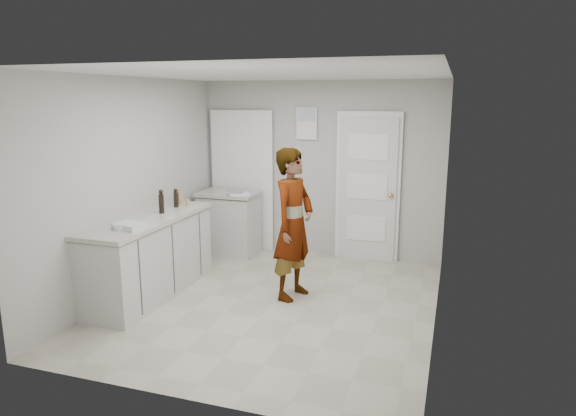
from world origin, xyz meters
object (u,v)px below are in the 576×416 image
(baking_dish, at_px, (130,226))
(cake_mix_box, at_px, (178,197))
(oil_cruet_a, at_px, (176,198))
(person, at_px, (293,224))
(spice_jar, at_px, (188,203))
(oil_cruet_b, at_px, (161,202))
(egg_bowl, at_px, (120,227))

(baking_dish, bearing_deg, cake_mix_box, 97.33)
(cake_mix_box, distance_m, baking_dish, 1.29)
(cake_mix_box, relative_size, baking_dish, 0.52)
(cake_mix_box, bearing_deg, oil_cruet_a, -47.94)
(person, height_order, spice_jar, person)
(person, bearing_deg, oil_cruet_b, 111.59)
(person, distance_m, baking_dish, 1.77)
(spice_jar, xyz_separation_m, baking_dish, (-0.01, -1.19, -0.01))
(spice_jar, distance_m, oil_cruet_b, 0.47)
(cake_mix_box, height_order, spice_jar, cake_mix_box)
(person, height_order, oil_cruet_b, person)
(person, relative_size, egg_bowl, 12.30)
(egg_bowl, bearing_deg, spice_jar, 86.17)
(cake_mix_box, bearing_deg, baking_dish, -62.42)
(cake_mix_box, relative_size, oil_cruet_b, 0.67)
(egg_bowl, bearing_deg, person, 33.16)
(spice_jar, xyz_separation_m, egg_bowl, (-0.08, -1.26, -0.01))
(cake_mix_box, height_order, oil_cruet_a, oil_cruet_a)
(oil_cruet_b, distance_m, egg_bowl, 0.81)
(oil_cruet_b, xyz_separation_m, baking_dish, (0.08, -0.73, -0.11))
(oil_cruet_a, bearing_deg, person, -5.18)
(person, height_order, baking_dish, person)
(spice_jar, relative_size, oil_cruet_b, 0.28)
(oil_cruet_b, height_order, egg_bowl, oil_cruet_b)
(cake_mix_box, distance_m, oil_cruet_a, 0.20)
(oil_cruet_b, distance_m, baking_dish, 0.75)
(spice_jar, relative_size, oil_cruet_a, 0.34)
(person, bearing_deg, baking_dish, 136.32)
(person, xyz_separation_m, oil_cruet_a, (-1.58, 0.14, 0.18))
(baking_dish, bearing_deg, oil_cruet_a, 94.75)
(oil_cruet_b, bearing_deg, cake_mix_box, 99.21)
(cake_mix_box, relative_size, spice_jar, 2.39)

